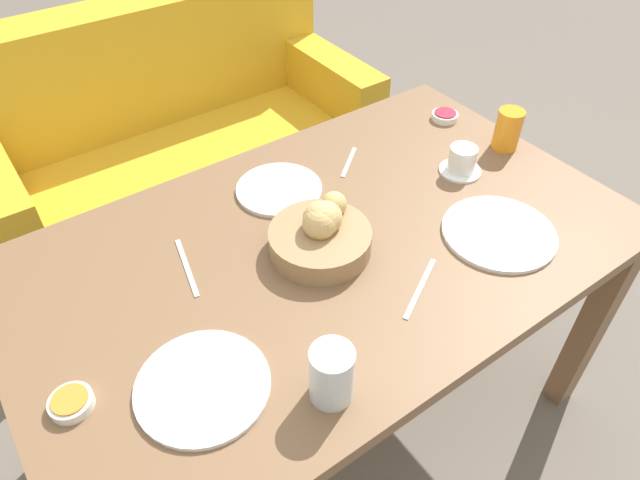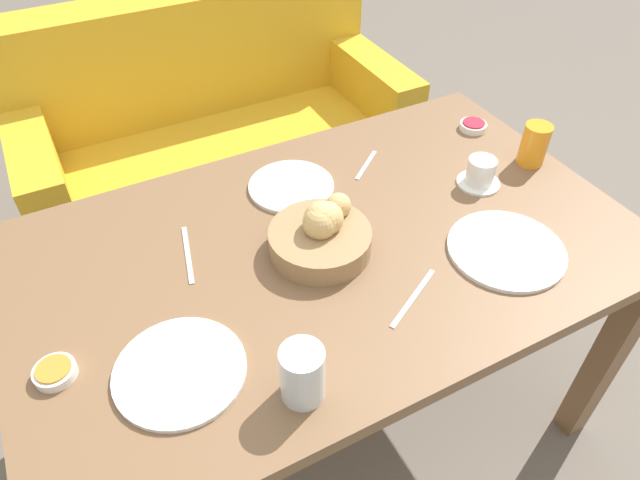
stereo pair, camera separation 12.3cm
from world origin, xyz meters
name	(u,v)px [view 2 (the right image)]	position (x,y,z in m)	size (l,w,h in m)	color
ground_plane	(326,414)	(0.00, 0.00, 0.00)	(10.00, 10.00, 0.00)	#6B6056
dining_table	(328,274)	(0.00, 0.00, 0.63)	(1.38, 0.84, 0.73)	brown
couch	(217,150)	(0.08, 1.09, 0.31)	(1.42, 0.70, 0.86)	gold
bread_basket	(322,233)	(-0.02, -0.01, 0.77)	(0.22, 0.22, 0.12)	#99754C
plate_near_left	(180,371)	(-0.39, -0.17, 0.73)	(0.24, 0.24, 0.01)	white
plate_near_right	(506,250)	(0.34, -0.20, 0.73)	(0.26, 0.26, 0.01)	white
plate_far_center	(291,186)	(0.01, 0.22, 0.73)	(0.21, 0.21, 0.01)	white
juice_glass	(534,144)	(0.62, 0.03, 0.78)	(0.07, 0.07, 0.11)	orange
water_tumbler	(302,374)	(-0.22, -0.31, 0.78)	(0.08, 0.08, 0.11)	silver
coffee_cup	(480,173)	(0.44, 0.02, 0.76)	(0.11, 0.11, 0.07)	white
jam_bowl_berry	(473,126)	(0.59, 0.23, 0.74)	(0.08, 0.08, 0.02)	white
jam_bowl_honey	(55,372)	(-0.59, -0.08, 0.74)	(0.08, 0.08, 0.02)	white
fork_silver	(188,254)	(-0.29, 0.11, 0.73)	(0.05, 0.18, 0.00)	#B7B7BC
knife_silver	(413,298)	(0.08, -0.22, 0.73)	(0.17, 0.10, 0.00)	#B7B7BC
spoon_coffee	(366,165)	(0.23, 0.22, 0.73)	(0.11, 0.09, 0.00)	#B7B7BC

